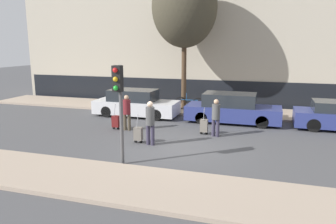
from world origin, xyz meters
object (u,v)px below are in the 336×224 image
Objects in this scene: pedestrian_left at (127,111)px; pedestrian_right at (216,116)px; parked_car_0 at (135,104)px; trolley_center at (138,134)px; parked_bicycle at (189,103)px; traffic_light at (119,95)px; trolley_left at (116,121)px; bare_tree_near_crossing at (185,7)px; trolley_right at (204,126)px; parked_car_1 at (232,109)px; pedestrian_center at (150,120)px.

pedestrian_left is 4.00m from pedestrian_right.
trolley_center is (2.06, -4.62, -0.30)m from parked_car_0.
pedestrian_right reaches higher than parked_bicycle.
traffic_light is (1.64, -4.11, 1.39)m from pedestrian_left.
trolley_left is at bearing -114.37° from parked_bicycle.
trolley_right is at bearing -65.85° from bare_tree_near_crossing.
parked_car_0 is 5.17m from parked_car_1.
parked_car_0 is 2.84× the size of pedestrian_right.
traffic_light is 1.81× the size of parked_bicycle.
pedestrian_left is at bearing -109.01° from parked_bicycle.
traffic_light reaches higher than trolley_right.
parked_bicycle is at bearing 132.97° from pedestrian_right.
pedestrian_center is 6.74m from parked_bicycle.
trolley_right is 0.68× the size of parked_bicycle.
parked_bicycle is at bearing 65.63° from trolley_left.
trolley_right is 0.38× the size of traffic_light.
trolley_right is at bearing 42.02° from trolley_center.
pedestrian_center is 2.94m from pedestrian_right.
parked_car_0 is 2.82× the size of pedestrian_left.
pedestrian_left is (-4.35, -2.94, 0.23)m from parked_car_1.
parked_car_1 is 5.74m from trolley_left.
bare_tree_near_crossing reaches higher than pedestrian_right.
trolley_left is at bearing -148.79° from parked_car_1.
pedestrian_center is at bearing -85.96° from bare_tree_near_crossing.
bare_tree_near_crossing reaches higher than trolley_left.
pedestrian_left is 1.37× the size of trolley_center.
parked_car_0 is 5.03m from trolley_right.
trolley_right reaches higher than trolley_left.
pedestrian_right is at bearing -17.33° from trolley_right.
pedestrian_left is at bearing 2.90° from trolley_left.
pedestrian_right is at bearing -0.54° from pedestrian_left.
parked_car_0 is 2.56× the size of parked_bicycle.
parked_car_1 is 3.33m from parked_bicycle.
pedestrian_right is (2.75, 1.84, 0.53)m from trolley_center.
pedestrian_right reaches higher than trolley_center.
pedestrian_center reaches higher than trolley_left.
traffic_light is at bearing -87.87° from bare_tree_near_crossing.
parked_car_1 is at bearing 71.18° from pedestrian_center.
traffic_light is (0.40, -2.43, 1.92)m from trolley_center.
trolley_right is at bearing -31.32° from parked_car_0.
bare_tree_near_crossing is (0.05, 6.86, 5.47)m from trolley_center.
trolley_right is (2.23, 2.01, 0.01)m from trolley_center.
trolley_center is at bearing 99.28° from traffic_light.
pedestrian_left reaches higher than parked_car_1.
pedestrian_center is 1.07× the size of pedestrian_right.
trolley_center is at bearing -128.81° from pedestrian_right.
trolley_center is 0.15× the size of bare_tree_near_crossing.
parked_car_0 is 2.64× the size of pedestrian_center.
traffic_light is at bearing -112.43° from trolley_right.
bare_tree_near_crossing is (-0.49, 6.95, 4.87)m from pedestrian_center.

